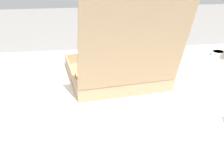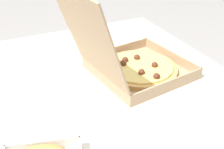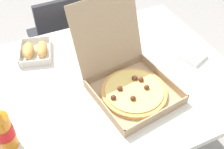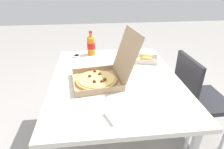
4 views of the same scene
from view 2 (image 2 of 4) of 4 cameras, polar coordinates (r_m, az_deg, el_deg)
The scene contains 3 objects.
dining_table at distance 1.02m, azimuth 0.11°, elevation -6.39°, with size 1.16×0.92×0.71m.
pizza_box_open at distance 1.03m, azimuth 4.06°, elevation 2.23°, with size 0.38×0.47×0.35m.
napkin_pile at distance 1.34m, azimuth -6.13°, elevation 7.49°, with size 0.11×0.11×0.02m, color white.
Camera 2 is at (-0.73, 0.34, 1.26)m, focal length 44.81 mm.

